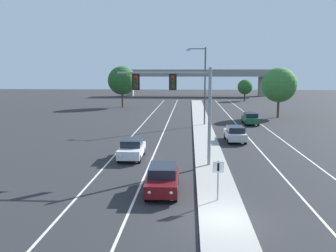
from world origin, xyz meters
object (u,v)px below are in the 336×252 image
(street_lamp_median, at_px, (203,81))
(car_receding_green, at_px, (250,118))
(overhead_signal_mast, at_px, (181,96))
(car_oncoming_darkred, at_px, (163,179))
(car_receding_silver, at_px, (235,134))
(tree_far_right_c, at_px, (245,87))
(tree_far_left_b, at_px, (122,81))
(car_oncoming_white, at_px, (132,148))
(tree_far_right_a, at_px, (279,85))
(median_sign_post, at_px, (218,174))

(street_lamp_median, xyz_separation_m, car_receding_green, (6.45, 1.44, -4.97))
(overhead_signal_mast, bearing_deg, car_oncoming_darkred, -98.21)
(car_receding_silver, distance_m, tree_far_right_c, 53.87)
(street_lamp_median, relative_size, tree_far_left_b, 1.23)
(car_receding_silver, relative_size, tree_far_right_c, 0.87)
(car_oncoming_white, bearing_deg, tree_far_right_c, 73.53)
(street_lamp_median, bearing_deg, car_oncoming_white, -108.71)
(overhead_signal_mast, height_order, tree_far_right_c, overhead_signal_mast)
(car_receding_silver, relative_size, tree_far_right_a, 0.58)
(tree_far_left_b, bearing_deg, tree_far_right_c, 33.71)
(car_oncoming_darkred, height_order, car_receding_green, same)
(car_oncoming_darkred, bearing_deg, tree_far_right_c, 77.89)
(overhead_signal_mast, bearing_deg, street_lamp_median, 83.52)
(car_oncoming_darkred, distance_m, car_receding_silver, 17.46)
(car_receding_green, bearing_deg, tree_far_right_a, 55.18)
(car_oncoming_white, bearing_deg, car_oncoming_darkred, -69.56)
(tree_far_right_c, bearing_deg, car_receding_green, -97.23)
(car_oncoming_darkred, bearing_deg, tree_far_right_a, 67.49)
(median_sign_post, xyz_separation_m, car_receding_green, (6.66, 30.52, -0.77))
(median_sign_post, height_order, tree_far_right_a, tree_far_right_a)
(street_lamp_median, distance_m, car_oncoming_white, 20.70)
(overhead_signal_mast, bearing_deg, tree_far_right_a, 64.93)
(tree_far_right_a, bearing_deg, tree_far_left_b, 151.19)
(car_receding_green, relative_size, tree_far_left_b, 0.55)
(car_oncoming_darkred, height_order, car_oncoming_white, same)
(car_receding_green, xyz_separation_m, tree_far_right_a, (5.48, 7.87, 4.22))
(car_oncoming_white, bearing_deg, tree_far_left_b, 101.30)
(tree_far_left_b, bearing_deg, car_oncoming_white, -78.70)
(car_receding_silver, distance_m, car_receding_green, 13.07)
(median_sign_post, height_order, tree_far_left_b, tree_far_left_b)
(tree_far_left_b, bearing_deg, street_lamp_median, -58.04)
(car_receding_silver, bearing_deg, overhead_signal_mast, -117.41)
(car_oncoming_darkred, xyz_separation_m, car_receding_silver, (6.19, 16.32, 0.00))
(car_oncoming_white, height_order, tree_far_left_b, tree_far_left_b)
(median_sign_post, xyz_separation_m, tree_far_right_c, (11.80, 71.05, 1.79))
(tree_far_right_c, bearing_deg, car_oncoming_darkred, -102.11)
(street_lamp_median, bearing_deg, car_receding_green, 12.59)
(median_sign_post, relative_size, tree_far_left_b, 0.27)
(street_lamp_median, distance_m, car_receding_silver, 12.53)
(overhead_signal_mast, relative_size, car_oncoming_darkred, 1.60)
(overhead_signal_mast, xyz_separation_m, tree_far_right_a, (14.36, 30.69, -0.26))
(overhead_signal_mast, height_order, street_lamp_median, street_lamp_median)
(street_lamp_median, height_order, car_receding_green, street_lamp_median)
(car_receding_green, distance_m, tree_far_right_c, 40.93)
(car_oncoming_white, distance_m, tree_far_left_b, 44.29)
(tree_far_left_b, bearing_deg, tree_far_right_a, -28.81)
(car_oncoming_darkred, xyz_separation_m, tree_far_right_a, (15.24, 36.77, 4.22))
(car_oncoming_darkred, relative_size, car_oncoming_white, 1.00)
(tree_far_right_a, relative_size, tree_far_right_c, 1.49)
(tree_far_left_b, distance_m, tree_far_right_c, 32.12)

